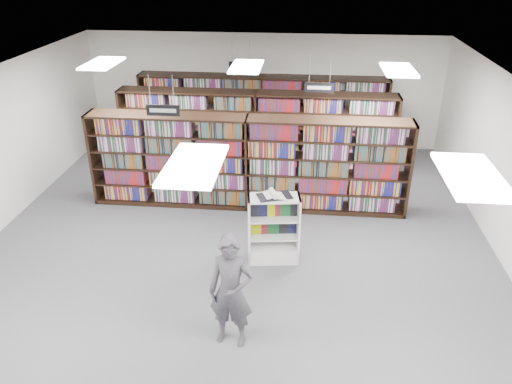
# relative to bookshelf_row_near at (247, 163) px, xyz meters

# --- Properties ---
(floor) EXTENTS (12.00, 12.00, 0.00)m
(floor) POSITION_rel_bookshelf_row_near_xyz_m (0.00, -2.00, -1.05)
(floor) COLOR #545359
(floor) RESTS_ON ground
(ceiling) EXTENTS (10.00, 12.00, 0.10)m
(ceiling) POSITION_rel_bookshelf_row_near_xyz_m (0.00, -2.00, 2.15)
(ceiling) COLOR silver
(ceiling) RESTS_ON wall_back
(wall_back) EXTENTS (10.00, 0.10, 3.20)m
(wall_back) POSITION_rel_bookshelf_row_near_xyz_m (0.00, 4.00, 0.55)
(wall_back) COLOR white
(wall_back) RESTS_ON ground
(bookshelf_row_near) EXTENTS (7.00, 0.60, 2.10)m
(bookshelf_row_near) POSITION_rel_bookshelf_row_near_xyz_m (0.00, 0.00, 0.00)
(bookshelf_row_near) COLOR black
(bookshelf_row_near) RESTS_ON floor
(bookshelf_row_mid) EXTENTS (7.00, 0.60, 2.10)m
(bookshelf_row_mid) POSITION_rel_bookshelf_row_near_xyz_m (0.00, 2.00, 0.00)
(bookshelf_row_mid) COLOR black
(bookshelf_row_mid) RESTS_ON floor
(bookshelf_row_far) EXTENTS (7.00, 0.60, 2.10)m
(bookshelf_row_far) POSITION_rel_bookshelf_row_near_xyz_m (0.00, 3.70, 0.00)
(bookshelf_row_far) COLOR black
(bookshelf_row_far) RESTS_ON floor
(aisle_sign_left) EXTENTS (0.65, 0.02, 0.80)m
(aisle_sign_left) POSITION_rel_bookshelf_row_near_xyz_m (-1.50, -1.00, 1.48)
(aisle_sign_left) COLOR #B2B2B7
(aisle_sign_left) RESTS_ON ceiling
(aisle_sign_right) EXTENTS (0.65, 0.02, 0.80)m
(aisle_sign_right) POSITION_rel_bookshelf_row_near_xyz_m (1.50, 1.00, 1.48)
(aisle_sign_right) COLOR #B2B2B7
(aisle_sign_right) RESTS_ON ceiling
(aisle_sign_center) EXTENTS (0.65, 0.02, 0.80)m
(aisle_sign_center) POSITION_rel_bookshelf_row_near_xyz_m (-0.50, 3.00, 1.48)
(aisle_sign_center) COLOR #B2B2B7
(aisle_sign_center) RESTS_ON ceiling
(troffer_front_center) EXTENTS (0.60, 1.20, 0.04)m
(troffer_front_center) POSITION_rel_bookshelf_row_near_xyz_m (0.00, -5.00, 2.11)
(troffer_front_center) COLOR white
(troffer_front_center) RESTS_ON ceiling
(troffer_front_right) EXTENTS (0.60, 1.20, 0.04)m
(troffer_front_right) POSITION_rel_bookshelf_row_near_xyz_m (3.00, -5.00, 2.11)
(troffer_front_right) COLOR white
(troffer_front_right) RESTS_ON ceiling
(troffer_back_left) EXTENTS (0.60, 1.20, 0.04)m
(troffer_back_left) POSITION_rel_bookshelf_row_near_xyz_m (-3.00, 0.00, 2.11)
(troffer_back_left) COLOR white
(troffer_back_left) RESTS_ON ceiling
(troffer_back_center) EXTENTS (0.60, 1.20, 0.04)m
(troffer_back_center) POSITION_rel_bookshelf_row_near_xyz_m (0.00, 0.00, 2.11)
(troffer_back_center) COLOR white
(troffer_back_center) RESTS_ON ceiling
(troffer_back_right) EXTENTS (0.60, 1.20, 0.04)m
(troffer_back_right) POSITION_rel_bookshelf_row_near_xyz_m (3.00, 0.00, 2.11)
(troffer_back_right) COLOR white
(troffer_back_right) RESTS_ON ceiling
(endcap_display) EXTENTS (1.00, 0.59, 1.32)m
(endcap_display) POSITION_rel_bookshelf_row_near_xyz_m (0.72, -2.07, -0.59)
(endcap_display) COLOR white
(endcap_display) RESTS_ON floor
(open_book) EXTENTS (0.69, 0.54, 0.13)m
(open_book) POSITION_rel_bookshelf_row_near_xyz_m (0.73, -2.09, 0.30)
(open_book) COLOR black
(open_book) RESTS_ON endcap_display
(shopper) EXTENTS (0.71, 0.52, 1.81)m
(shopper) POSITION_rel_bookshelf_row_near_xyz_m (0.27, -4.33, -0.14)
(shopper) COLOR #4E4852
(shopper) RESTS_ON floor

